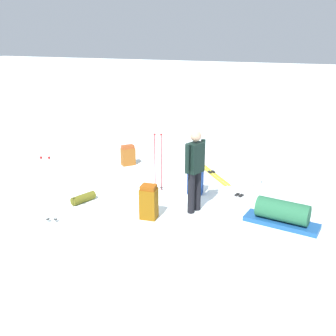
% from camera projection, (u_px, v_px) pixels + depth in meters
% --- Properties ---
extents(ground_plane, '(80.00, 80.00, 0.00)m').
position_uv_depth(ground_plane, '(168.00, 198.00, 8.73)').
color(ground_plane, white).
extents(skier_standing, '(0.34, 0.53, 1.70)m').
position_uv_depth(skier_standing, '(195.00, 167.00, 7.78)').
color(skier_standing, black).
rests_on(skier_standing, ground_plane).
extents(ski_pair_near, '(1.32, 1.61, 0.05)m').
position_uv_depth(ski_pair_near, '(211.00, 173.00, 10.24)').
color(ski_pair_near, gold).
rests_on(ski_pair_near, ground_plane).
extents(ski_pair_far, '(0.71, 1.82, 0.05)m').
position_uv_depth(ski_pair_far, '(239.00, 196.00, 8.80)').
color(ski_pair_far, silver).
rests_on(ski_pair_far, ground_plane).
extents(backpack_large_dark, '(0.41, 0.41, 0.56)m').
position_uv_depth(backpack_large_dark, '(128.00, 155.00, 10.78)').
color(backpack_large_dark, '#94521D').
rests_on(backpack_large_dark, ground_plane).
extents(backpack_bright, '(0.37, 0.25, 0.64)m').
position_uv_depth(backpack_bright, '(195.00, 180.00, 8.89)').
color(backpack_bright, navy).
rests_on(backpack_bright, ground_plane).
extents(backpack_small_spare, '(0.34, 0.29, 0.69)m').
position_uv_depth(backpack_small_spare, '(149.00, 202.00, 7.69)').
color(backpack_small_spare, '#82500C').
rests_on(backpack_small_spare, ground_plane).
extents(ski_poles_planted_near, '(0.21, 0.11, 1.35)m').
position_uv_depth(ski_poles_planted_near, '(158.00, 159.00, 8.92)').
color(ski_poles_planted_near, maroon).
rests_on(ski_poles_planted_near, ground_plane).
extents(ski_poles_planted_far, '(0.21, 0.11, 1.33)m').
position_uv_depth(ski_poles_planted_far, '(48.00, 187.00, 7.39)').
color(ski_poles_planted_far, '#B3BDBC').
rests_on(ski_poles_planted_far, ground_plane).
extents(gear_sled, '(1.45, 0.70, 0.49)m').
position_uv_depth(gear_sled, '(282.00, 214.00, 7.46)').
color(gear_sled, '#1B4C8D').
rests_on(gear_sled, ground_plane).
extents(sleeping_mat_rolled, '(0.38, 0.58, 0.18)m').
position_uv_depth(sleeping_mat_rolled, '(83.00, 198.00, 8.49)').
color(sleeping_mat_rolled, '#5B5A19').
rests_on(sleeping_mat_rolled, ground_plane).
extents(thermos_bottle, '(0.07, 0.07, 0.26)m').
position_uv_depth(thermos_bottle, '(260.00, 179.00, 9.49)').
color(thermos_bottle, '#B4BDB9').
rests_on(thermos_bottle, ground_plane).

